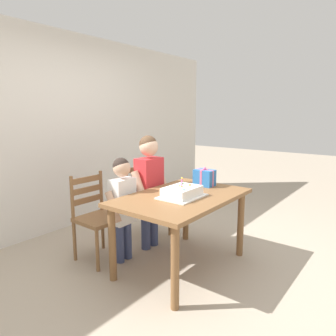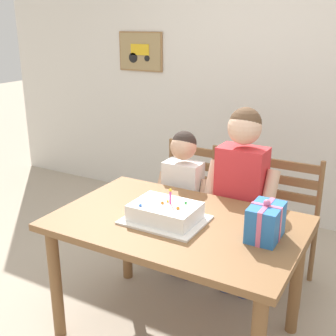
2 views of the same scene
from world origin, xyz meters
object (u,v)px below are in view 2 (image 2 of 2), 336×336
at_px(gift_box_red_large, 265,222).
at_px(child_younger, 183,192).
at_px(chair_left, 183,202).
at_px(chair_right, 284,225).
at_px(dining_table, 177,237).
at_px(child_older, 241,186).
at_px(birthday_cake, 165,213).

height_order(gift_box_red_large, child_younger, child_younger).
distance_m(chair_left, chair_right, 0.79).
distance_m(dining_table, child_older, 0.61).
xyz_separation_m(chair_right, child_younger, (-0.66, -0.26, 0.21)).
bearing_deg(dining_table, birthday_cake, -144.89).
xyz_separation_m(birthday_cake, chair_left, (-0.34, 0.87, -0.34)).
relative_size(chair_left, chair_right, 1.00).
relative_size(birthday_cake, chair_right, 0.48).
distance_m(birthday_cake, child_older, 0.64).
bearing_deg(child_older, gift_box_red_large, -58.65).
xyz_separation_m(child_older, child_younger, (-0.42, 0.00, -0.12)).
height_order(chair_right, child_younger, child_younger).
relative_size(gift_box_red_large, chair_right, 0.24).
xyz_separation_m(birthday_cake, child_older, (0.22, 0.61, -0.01)).
bearing_deg(chair_left, child_younger, -62.91).
height_order(chair_left, child_older, child_older).
distance_m(gift_box_red_large, child_younger, 0.93).
bearing_deg(birthday_cake, chair_left, 111.37).
distance_m(birthday_cake, chair_left, 0.99).
bearing_deg(gift_box_red_large, dining_table, -175.72).
height_order(chair_left, chair_right, same).
height_order(dining_table, chair_left, chair_left).
bearing_deg(chair_left, gift_box_red_large, -42.05).
relative_size(birthday_cake, child_younger, 0.40).
distance_m(dining_table, child_younger, 0.63).
bearing_deg(child_younger, chair_right, 21.83).
relative_size(chair_right, child_younger, 0.83).
distance_m(gift_box_red_large, child_older, 0.62).
relative_size(dining_table, chair_left, 1.49).
relative_size(dining_table, chair_right, 1.49).
height_order(dining_table, chair_right, chair_right).
relative_size(gift_box_red_large, child_older, 0.17).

